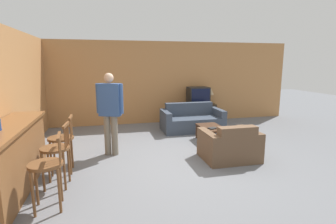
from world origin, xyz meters
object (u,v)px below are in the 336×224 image
object	(u,v)px
tv	(198,96)
table_lamp	(210,92)
bar_chair_near	(47,169)
armchair_near	(230,146)
coffee_table	(211,129)
couch_far	(192,121)
book_on_table	(213,128)
bar_chair_mid	(56,152)
bar_chair_far	(62,142)
person_by_window	(110,109)
tv_unit	(198,113)

from	to	relation	value
tv	table_lamp	size ratio (longest dim) A/B	1.25
bar_chair_near	armchair_near	bearing A→B (deg)	19.24
coffee_table	table_lamp	world-z (taller)	table_lamp
couch_far	book_on_table	bearing A→B (deg)	-88.20
bar_chair_mid	tv	size ratio (longest dim) A/B	1.52
bar_chair_mid	armchair_near	distance (m)	3.22
bar_chair_mid	armchair_near	world-z (taller)	bar_chair_mid
bar_chair_far	tv	xyz separation A→B (m)	(3.69, 3.19, 0.32)
table_lamp	person_by_window	distance (m)	4.08
couch_far	bar_chair_near	bearing A→B (deg)	-131.98
tv_unit	person_by_window	xyz separation A→B (m)	(-2.83, -2.47, 0.67)
table_lamp	person_by_window	size ratio (longest dim) A/B	0.31
coffee_table	tv_unit	world-z (taller)	tv_unit
tv_unit	coffee_table	bearing A→B (deg)	-100.92
armchair_near	tv	bearing A→B (deg)	81.13
couch_far	coffee_table	world-z (taller)	couch_far
bar_chair_near	tv	xyz separation A→B (m)	(3.69, 4.43, 0.32)
couch_far	person_by_window	xyz separation A→B (m)	(-2.32, -1.57, 0.70)
bar_chair_near	bar_chair_far	xyz separation A→B (m)	(0.00, 1.24, 0.00)
armchair_near	tv_unit	world-z (taller)	armchair_near
bar_chair_far	couch_far	bearing A→B (deg)	35.82
couch_far	tv_unit	bearing A→B (deg)	60.39
bar_chair_far	tv_unit	distance (m)	4.89
bar_chair_mid	person_by_window	world-z (taller)	person_by_window
tv	bar_chair_far	bearing A→B (deg)	-139.18
table_lamp	tv	bearing A→B (deg)	-179.58
bar_chair_mid	tv_unit	xyz separation A→B (m)	(3.69, 3.77, -0.26)
bar_chair_near	bar_chair_mid	distance (m)	0.67
tv_unit	table_lamp	bearing A→B (deg)	0.00
tv	table_lamp	distance (m)	0.44
tv_unit	bar_chair_mid	bearing A→B (deg)	-134.41
armchair_near	person_by_window	world-z (taller)	person_by_window
couch_far	tv	distance (m)	1.19
tv_unit	bar_chair_near	bearing A→B (deg)	-129.79
tv_unit	tv	size ratio (longest dim) A/B	1.66
armchair_near	book_on_table	xyz separation A→B (m)	(0.05, 1.02, 0.12)
table_lamp	book_on_table	bearing A→B (deg)	-111.00
bar_chair_mid	person_by_window	distance (m)	1.62
person_by_window	bar_chair_far	bearing A→B (deg)	-139.85
bar_chair_near	bar_chair_far	world-z (taller)	same
person_by_window	bar_chair_near	bearing A→B (deg)	-113.65
bar_chair_near	bar_chair_mid	world-z (taller)	same
bar_chair_mid	book_on_table	distance (m)	3.55
couch_far	table_lamp	world-z (taller)	table_lamp
bar_chair_near	person_by_window	distance (m)	2.19
book_on_table	person_by_window	world-z (taller)	person_by_window
couch_far	tv	xyz separation A→B (m)	(0.51, 0.89, 0.61)
bar_chair_near	couch_far	distance (m)	4.77
bar_chair_far	couch_far	size ratio (longest dim) A/B	0.58
bar_chair_mid	table_lamp	bearing A→B (deg)	42.49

